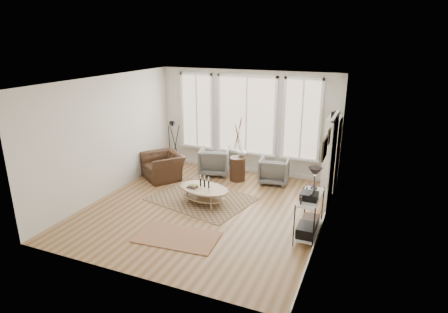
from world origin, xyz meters
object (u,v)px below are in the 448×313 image
at_px(coffee_table, 203,191).
at_px(armchair_right, 274,170).
at_px(accent_chair, 163,166).
at_px(bookcase, 331,154).
at_px(low_shelf, 309,211).
at_px(side_table, 238,149).
at_px(armchair_left, 215,161).

bearing_deg(coffee_table, armchair_right, 58.44).
bearing_deg(accent_chair, coffee_table, 4.87).
height_order(bookcase, accent_chair, bookcase).
distance_m(low_shelf, side_table, 3.27).
height_order(bookcase, side_table, bookcase).
xyz_separation_m(armchair_right, side_table, (-0.97, -0.20, 0.52)).
bearing_deg(low_shelf, accent_chair, 159.73).
bearing_deg(bookcase, accent_chair, -167.85).
height_order(coffee_table, side_table, side_table).
distance_m(bookcase, low_shelf, 2.56).
bearing_deg(low_shelf, armchair_right, 119.34).
height_order(bookcase, armchair_left, bookcase).
bearing_deg(coffee_table, low_shelf, -11.79).
distance_m(coffee_table, armchair_left, 2.00).
height_order(armchair_left, armchair_right, armchair_left).
xyz_separation_m(coffee_table, armchair_right, (1.18, 1.91, 0.04)).
distance_m(bookcase, armchair_right, 1.56).
bearing_deg(armchair_left, coffee_table, 91.10).
relative_size(armchair_left, armchair_right, 1.10).
bearing_deg(coffee_table, armchair_left, 106.47).
xyz_separation_m(low_shelf, armchair_left, (-3.12, 2.45, -0.13)).
bearing_deg(armchair_left, side_table, 149.57).
xyz_separation_m(bookcase, accent_chair, (-4.35, -0.94, -0.61)).
bearing_deg(low_shelf, armchair_left, 141.82).
distance_m(low_shelf, armchair_right, 2.81).
bearing_deg(accent_chair, armchair_left, 72.47).
xyz_separation_m(coffee_table, accent_chair, (-1.74, 1.05, 0.04)).
relative_size(bookcase, low_shelf, 1.58).
relative_size(bookcase, side_table, 1.13).
height_order(bookcase, armchair_right, bookcase).
bearing_deg(side_table, armchair_left, 164.95).
relative_size(low_shelf, accent_chair, 1.22).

